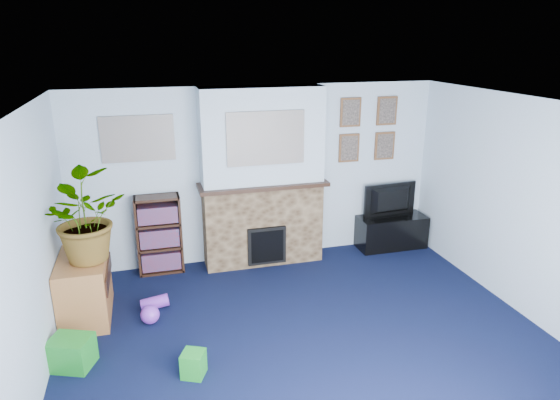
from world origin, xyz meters
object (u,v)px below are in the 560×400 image
object	(u,v)px
television	(393,201)
bookshelf	(159,236)
tv_stand	(391,233)
sideboard	(85,288)

from	to	relation	value
television	bookshelf	xyz separation A→B (m)	(-3.34, 0.06, -0.22)
bookshelf	tv_stand	bearing A→B (deg)	-1.31
tv_stand	television	size ratio (longest dim) A/B	1.21
television	tv_stand	bearing A→B (deg)	85.28
bookshelf	sideboard	distance (m)	1.29
sideboard	bookshelf	bearing A→B (deg)	48.01
bookshelf	sideboard	bearing A→B (deg)	-131.99
television	bookshelf	bearing A→B (deg)	-5.69
television	sideboard	world-z (taller)	television
tv_stand	sideboard	distance (m)	4.28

